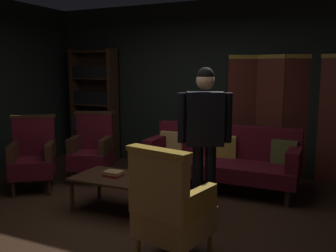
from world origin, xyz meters
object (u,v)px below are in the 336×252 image
object	(u,v)px
velvet_couch	(222,157)
book_red_leather	(114,175)
bookshelf	(95,102)
armchair_wing_left	(92,149)
armchair_wing_right	(33,155)
coffee_table	(117,180)
standing_figure	(205,130)
book_tan_leather	(113,173)
folding_screen	(283,115)
armchair_gilt_accent	(170,208)

from	to	relation	value
velvet_couch	book_red_leather	size ratio (longest dim) A/B	10.50
bookshelf	armchair_wing_left	distance (m)	1.58
velvet_couch	armchair_wing_right	size ratio (longest dim) A/B	2.04
coffee_table	standing_figure	size ratio (longest dim) A/B	0.59
velvet_couch	armchair_wing_left	size ratio (longest dim) A/B	2.04
bookshelf	book_tan_leather	distance (m)	2.81
folding_screen	coffee_table	bearing A→B (deg)	-125.46
coffee_table	armchair_gilt_accent	world-z (taller)	armchair_gilt_accent
coffee_table	standing_figure	bearing A→B (deg)	9.27
coffee_table	armchair_wing_right	distance (m)	1.50
folding_screen	standing_figure	size ratio (longest dim) A/B	1.12
armchair_gilt_accent	armchair_wing_left	size ratio (longest dim) A/B	1.00
armchair_gilt_accent	armchair_wing_right	xyz separation A→B (m)	(-2.54, 0.98, 0.00)
armchair_gilt_accent	book_red_leather	distance (m)	1.36
velvet_couch	armchair_wing_right	xyz separation A→B (m)	(-2.38, -1.18, 0.04)
folding_screen	standing_figure	xyz separation A→B (m)	(-0.55, -2.06, 0.04)
armchair_wing_left	book_red_leather	bearing A→B (deg)	-42.84
folding_screen	book_red_leather	size ratio (longest dim) A/B	9.41
folding_screen	book_red_leather	distance (m)	2.81
armchair_wing_right	armchair_gilt_accent	bearing A→B (deg)	-21.16
standing_figure	folding_screen	bearing A→B (deg)	74.96
coffee_table	armchair_wing_right	bearing A→B (deg)	172.93
standing_figure	book_tan_leather	distance (m)	1.23
armchair_wing_left	book_red_leather	size ratio (longest dim) A/B	5.15
armchair_gilt_accent	book_tan_leather	distance (m)	1.36
bookshelf	armchair_wing_left	world-z (taller)	bookshelf
armchair_wing_left	armchair_wing_right	distance (m)	0.85
folding_screen	book_red_leather	bearing A→B (deg)	-126.26
folding_screen	armchair_gilt_accent	size ratio (longest dim) A/B	1.83
bookshelf	book_red_leather	xyz separation A→B (m)	(1.76, -2.10, -0.65)
armchair_wing_left	folding_screen	bearing A→B (deg)	27.38
bookshelf	armchair_gilt_accent	world-z (taller)	bookshelf
bookshelf	book_red_leather	bearing A→B (deg)	-50.05
bookshelf	standing_figure	bearing A→B (deg)	-34.30
velvet_couch	standing_figure	bearing A→B (deg)	-83.39
armchair_wing_left	standing_figure	xyz separation A→B (m)	(2.03, -0.72, 0.54)
armchair_wing_right	velvet_couch	bearing A→B (deg)	26.45
velvet_couch	coffee_table	bearing A→B (deg)	-123.19
armchair_gilt_accent	armchair_wing_right	distance (m)	2.72
velvet_couch	standing_figure	xyz separation A→B (m)	(0.14, -1.20, 0.57)
coffee_table	armchair_gilt_accent	bearing A→B (deg)	-37.10
book_tan_leather	standing_figure	bearing A→B (deg)	8.75
velvet_couch	book_tan_leather	size ratio (longest dim) A/B	10.34
velvet_couch	book_tan_leather	xyz separation A→B (m)	(-0.94, -1.36, 0.01)
armchair_gilt_accent	book_red_leather	bearing A→B (deg)	143.96
bookshelf	armchair_gilt_accent	size ratio (longest dim) A/B	1.97
velvet_couch	armchair_wing_left	world-z (taller)	armchair_wing_left
folding_screen	armchair_wing_left	bearing A→B (deg)	-152.62
folding_screen	bookshelf	size ratio (longest dim) A/B	0.93
armchair_gilt_accent	armchair_wing_left	world-z (taller)	same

